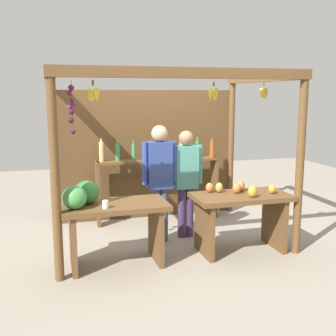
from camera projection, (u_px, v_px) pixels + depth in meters
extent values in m
plane|color=gray|center=(164.00, 237.00, 5.95)|extent=(12.00, 12.00, 0.00)
cylinder|color=brown|center=(55.00, 177.00, 4.38)|extent=(0.10, 0.10, 2.30)
cylinder|color=brown|center=(300.00, 164.00, 5.17)|extent=(0.10, 0.10, 2.30)
cylinder|color=brown|center=(53.00, 151.00, 6.33)|extent=(0.10, 0.10, 2.30)
cylinder|color=brown|center=(231.00, 145.00, 7.12)|extent=(0.10, 0.10, 2.30)
cube|color=brown|center=(188.00, 73.00, 4.59)|extent=(3.03, 0.12, 0.12)
cube|color=brown|center=(49.00, 75.00, 5.16)|extent=(0.12, 2.15, 0.12)
cube|color=brown|center=(263.00, 78.00, 5.95)|extent=(0.12, 2.15, 0.12)
cube|color=#52381E|center=(147.00, 155.00, 6.76)|extent=(2.93, 0.04, 2.07)
cylinder|color=brown|center=(93.00, 83.00, 4.47)|extent=(0.02, 0.02, 0.06)
ellipsoid|color=yellow|center=(97.00, 93.00, 4.51)|extent=(0.04, 0.08, 0.14)
ellipsoid|color=yellow|center=(94.00, 93.00, 4.52)|extent=(0.08, 0.05, 0.15)
ellipsoid|color=yellow|center=(92.00, 95.00, 4.51)|extent=(0.07, 0.06, 0.15)
ellipsoid|color=yellow|center=(90.00, 94.00, 4.48)|extent=(0.04, 0.08, 0.14)
ellipsoid|color=yellow|center=(92.00, 94.00, 4.46)|extent=(0.08, 0.06, 0.15)
ellipsoid|color=yellow|center=(96.00, 94.00, 4.47)|extent=(0.07, 0.06, 0.15)
cylinder|color=brown|center=(214.00, 84.00, 4.86)|extent=(0.02, 0.02, 0.06)
ellipsoid|color=gold|center=(216.00, 93.00, 4.89)|extent=(0.04, 0.07, 0.14)
ellipsoid|color=gold|center=(215.00, 92.00, 4.91)|extent=(0.07, 0.07, 0.14)
ellipsoid|color=gold|center=(212.00, 95.00, 4.91)|extent=(0.07, 0.04, 0.14)
ellipsoid|color=gold|center=(210.00, 93.00, 4.89)|extent=(0.05, 0.07, 0.14)
ellipsoid|color=gold|center=(212.00, 92.00, 4.86)|extent=(0.06, 0.08, 0.14)
ellipsoid|color=gold|center=(214.00, 95.00, 4.86)|extent=(0.08, 0.04, 0.14)
ellipsoid|color=gold|center=(216.00, 93.00, 4.87)|extent=(0.06, 0.06, 0.14)
cylinder|color=brown|center=(263.00, 84.00, 5.07)|extent=(0.02, 0.02, 0.06)
ellipsoid|color=gold|center=(266.00, 94.00, 5.11)|extent=(0.04, 0.07, 0.12)
ellipsoid|color=gold|center=(264.00, 93.00, 5.12)|extent=(0.06, 0.07, 0.12)
ellipsoid|color=gold|center=(262.00, 92.00, 5.12)|extent=(0.05, 0.04, 0.12)
ellipsoid|color=gold|center=(261.00, 93.00, 5.10)|extent=(0.07, 0.06, 0.12)
ellipsoid|color=gold|center=(261.00, 93.00, 5.08)|extent=(0.04, 0.08, 0.12)
ellipsoid|color=gold|center=(262.00, 94.00, 5.07)|extent=(0.06, 0.07, 0.12)
ellipsoid|color=gold|center=(264.00, 92.00, 5.05)|extent=(0.07, 0.04, 0.12)
ellipsoid|color=gold|center=(266.00, 92.00, 5.07)|extent=(0.06, 0.06, 0.12)
cylinder|color=#4C422D|center=(72.00, 105.00, 4.66)|extent=(0.01, 0.01, 0.55)
sphere|color=#47142D|center=(71.00, 88.00, 4.63)|extent=(0.07, 0.07, 0.07)
sphere|color=#511938|center=(69.00, 93.00, 4.63)|extent=(0.06, 0.06, 0.06)
sphere|color=#601E42|center=(72.00, 100.00, 4.66)|extent=(0.06, 0.06, 0.06)
sphere|color=#601E42|center=(73.00, 104.00, 4.63)|extent=(0.06, 0.06, 0.06)
sphere|color=#601E42|center=(70.00, 107.00, 4.67)|extent=(0.07, 0.07, 0.07)
sphere|color=#47142D|center=(71.00, 112.00, 4.65)|extent=(0.07, 0.07, 0.07)
sphere|color=#47142D|center=(71.00, 120.00, 4.69)|extent=(0.07, 0.07, 0.07)
sphere|color=#47142D|center=(73.00, 132.00, 4.70)|extent=(0.06, 0.06, 0.06)
cube|color=brown|center=(115.00, 206.00, 4.88)|extent=(1.23, 0.64, 0.06)
cube|color=brown|center=(73.00, 241.00, 4.81)|extent=(0.06, 0.58, 0.69)
cube|color=brown|center=(156.00, 233.00, 5.08)|extent=(0.06, 0.58, 0.69)
ellipsoid|color=#429347|center=(74.00, 198.00, 4.62)|extent=(0.37, 0.37, 0.26)
ellipsoid|color=#2D7533|center=(87.00, 192.00, 4.86)|extent=(0.36, 0.36, 0.27)
cylinder|color=white|center=(105.00, 204.00, 4.66)|extent=(0.07, 0.07, 0.09)
cube|color=brown|center=(241.00, 197.00, 5.31)|extent=(1.23, 0.64, 0.06)
cube|color=brown|center=(204.00, 228.00, 5.25)|extent=(0.06, 0.58, 0.69)
cube|color=brown|center=(274.00, 222.00, 5.51)|extent=(0.06, 0.58, 0.69)
ellipsoid|color=#CC7038|center=(237.00, 188.00, 5.36)|extent=(0.14, 0.14, 0.13)
ellipsoid|color=#CC7038|center=(210.00, 188.00, 5.41)|extent=(0.13, 0.13, 0.12)
ellipsoid|color=gold|center=(272.00, 189.00, 5.34)|extent=(0.12, 0.12, 0.12)
ellipsoid|color=gold|center=(252.00, 191.00, 5.14)|extent=(0.16, 0.16, 0.15)
ellipsoid|color=#CC7038|center=(241.00, 186.00, 5.48)|extent=(0.13, 0.13, 0.14)
ellipsoid|color=#B79E47|center=(219.00, 188.00, 5.41)|extent=(0.12, 0.12, 0.13)
cube|color=brown|center=(98.00, 194.00, 6.37)|extent=(0.05, 0.20, 1.00)
cube|color=brown|center=(215.00, 187.00, 6.88)|extent=(0.05, 0.20, 1.00)
cube|color=brown|center=(158.00, 160.00, 6.54)|extent=(1.91, 0.22, 0.04)
cylinder|color=#D8B266|center=(101.00, 152.00, 6.27)|extent=(0.07, 0.07, 0.30)
cylinder|color=#D8B266|center=(101.00, 140.00, 6.24)|extent=(0.03, 0.03, 0.06)
cylinder|color=#338C4C|center=(118.00, 153.00, 6.34)|extent=(0.07, 0.07, 0.26)
cylinder|color=#338C4C|center=(117.00, 142.00, 6.32)|extent=(0.03, 0.03, 0.06)
cylinder|color=#338C4C|center=(134.00, 152.00, 6.41)|extent=(0.06, 0.06, 0.24)
cylinder|color=#338C4C|center=(134.00, 143.00, 6.38)|extent=(0.03, 0.03, 0.06)
cylinder|color=#994C1E|center=(151.00, 152.00, 6.48)|extent=(0.07, 0.07, 0.24)
cylinder|color=#994C1E|center=(151.00, 142.00, 6.46)|extent=(0.03, 0.03, 0.06)
cylinder|color=gold|center=(167.00, 152.00, 6.55)|extent=(0.07, 0.07, 0.22)
cylinder|color=gold|center=(167.00, 143.00, 6.53)|extent=(0.03, 0.03, 0.06)
cylinder|color=#D8B266|center=(182.00, 150.00, 6.62)|extent=(0.07, 0.07, 0.27)
cylinder|color=#D8B266|center=(182.00, 139.00, 6.59)|extent=(0.03, 0.03, 0.06)
cylinder|color=#338C4C|center=(197.00, 149.00, 6.69)|extent=(0.06, 0.06, 0.27)
cylinder|color=#338C4C|center=(198.00, 139.00, 6.66)|extent=(0.03, 0.03, 0.06)
cylinder|color=#994C1E|center=(212.00, 149.00, 6.76)|extent=(0.07, 0.07, 0.25)
cylinder|color=#994C1E|center=(212.00, 140.00, 6.73)|extent=(0.03, 0.03, 0.06)
cylinder|color=#40516A|center=(156.00, 215.00, 5.71)|extent=(0.11, 0.11, 0.75)
cylinder|color=#40516A|center=(164.00, 215.00, 5.74)|extent=(0.11, 0.11, 0.75)
cube|color=#2D428C|center=(160.00, 165.00, 5.60)|extent=(0.32, 0.19, 0.63)
cylinder|color=#2D428C|center=(145.00, 163.00, 5.54)|extent=(0.08, 0.08, 0.57)
cylinder|color=#2D428C|center=(174.00, 162.00, 5.65)|extent=(0.08, 0.08, 0.57)
sphere|color=tan|center=(159.00, 133.00, 5.53)|extent=(0.22, 0.22, 0.22)
cylinder|color=#402E54|center=(182.00, 213.00, 5.90)|extent=(0.11, 0.11, 0.71)
cylinder|color=#402E54|center=(190.00, 212.00, 5.93)|extent=(0.11, 0.11, 0.71)
cube|color=teal|center=(186.00, 167.00, 5.80)|extent=(0.32, 0.19, 0.60)
cylinder|color=teal|center=(172.00, 166.00, 5.74)|extent=(0.08, 0.08, 0.54)
cylinder|color=teal|center=(200.00, 164.00, 5.85)|extent=(0.08, 0.08, 0.54)
sphere|color=#997051|center=(186.00, 138.00, 5.73)|extent=(0.20, 0.20, 0.20)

